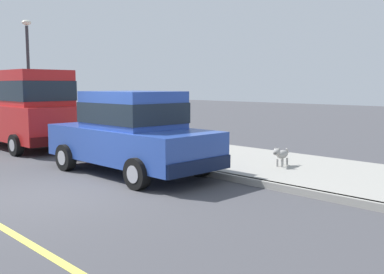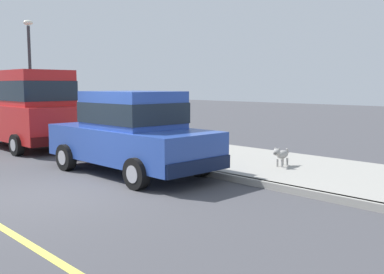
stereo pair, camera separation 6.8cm
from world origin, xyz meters
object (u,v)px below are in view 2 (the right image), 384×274
car_red_van (25,106)px  street_lamp (30,63)px  car_blue_sedan (131,132)px  dog_grey (281,154)px

car_red_van → street_lamp: bearing=62.5°
car_red_van → street_lamp: 3.37m
car_blue_sedan → car_red_van: car_red_van is taller
car_red_van → dog_grey: car_red_van is taller
dog_grey → street_lamp: 11.31m
dog_grey → street_lamp: (-1.22, 10.97, 2.48)m
car_red_van → street_lamp: size_ratio=1.11×
car_red_van → dog_grey: 8.75m
dog_grey → car_red_van: bearing=107.4°
dog_grey → street_lamp: street_lamp is taller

